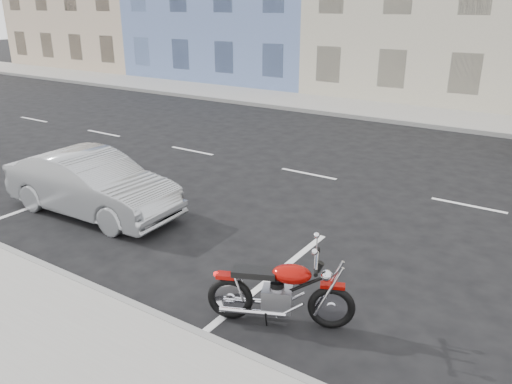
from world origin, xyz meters
TOP-DOWN VIEW (x-y plane):
  - ground at (0.00, 0.00)m, footprint 120.00×120.00m
  - sidewalk_far at (-5.00, 8.70)m, footprint 80.00×3.40m
  - curb_far at (-5.00, 7.00)m, footprint 80.00×0.12m
  - motorcycle at (1.40, -5.75)m, footprint 1.91×1.01m
  - sedan_silver at (-4.57, -4.86)m, footprint 4.05×1.57m

SIDE VIEW (x-z plane):
  - ground at x=0.00m, z-range 0.00..0.00m
  - sidewalk_far at x=-5.00m, z-range 0.00..0.15m
  - curb_far at x=-5.00m, z-range 0.00..0.16m
  - motorcycle at x=1.40m, z-range -0.04..0.98m
  - sedan_silver at x=-4.57m, z-range 0.00..1.32m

